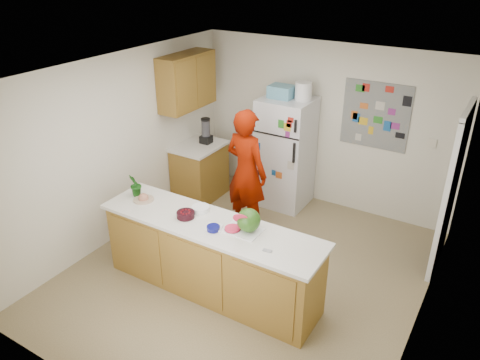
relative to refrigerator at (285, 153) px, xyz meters
The scene contains 26 objects.
floor 2.12m from the refrigerator, 76.54° to the right, with size 4.00×4.50×0.02m, color brown.
wall_back 0.71m from the refrigerator, 40.18° to the left, with size 4.00×0.02×2.50m, color beige.
wall_left 2.48m from the refrigerator, 129.69° to the right, with size 0.02×4.50×2.50m, color beige.
wall_right 3.12m from the refrigerator, 37.39° to the right, with size 0.02×4.50×2.50m, color beige.
ceiling 2.55m from the refrigerator, 76.54° to the right, with size 4.00×4.50×0.02m, color white.
doorway 2.48m from the refrigerator, 10.01° to the right, with size 0.03×0.85×2.04m, color black.
peninsula_base 2.43m from the refrigerator, 84.00° to the right, with size 2.60×0.62×0.88m, color brown.
peninsula_top 2.39m from the refrigerator, 84.00° to the right, with size 2.68×0.70×0.04m, color silver.
side_counter_base 1.41m from the refrigerator, 156.86° to the right, with size 0.60×0.80×0.86m, color brown.
side_counter_top 1.35m from the refrigerator, 156.86° to the right, with size 0.64×0.84×0.04m, color silver.
upper_cabinets 1.82m from the refrigerator, 157.05° to the right, with size 0.35×1.00×0.80m, color brown.
refrigerator is the anchor object (origin of this frame).
fridge_top_bin 0.95m from the refrigerator, behind, with size 0.35×0.28×0.18m, color #5999B2.
photo_collage 1.43m from the refrigerator, 16.61° to the left, with size 0.95×0.01×0.95m, color slate.
person 1.01m from the refrigerator, 95.59° to the right, with size 0.66×0.43×1.80m, color #741000.
blender_appliance 1.28m from the refrigerator, 161.52° to the right, with size 0.13×0.13×0.38m, color black.
cutting_board 2.41m from the refrigerator, 74.51° to the right, with size 0.40×0.30×0.01m, color silver.
watermelon 2.42m from the refrigerator, 73.01° to the right, with size 0.26×0.26×0.26m, color #1E5718.
watermelon_slice 2.44m from the refrigerator, 77.08° to the right, with size 0.17×0.17×0.02m, color red.
cherry_bowl 2.42m from the refrigerator, 91.25° to the right, with size 0.20×0.20×0.07m, color black.
white_bowl 2.22m from the refrigerator, 89.82° to the right, with size 0.21×0.21×0.06m, color white.
cobalt_bowl 2.51m from the refrigerator, 81.60° to the right, with size 0.14×0.14×0.05m, color #0C0E57.
plate 2.47m from the refrigerator, 107.25° to the right, with size 0.25×0.25×0.02m, color tan.
paper_towel 2.46m from the refrigerator, 81.80° to the right, with size 0.17×0.15×0.02m, color white.
keys 2.73m from the refrigerator, 67.39° to the right, with size 0.09×0.04×0.01m, color gray.
potted_plant 2.50m from the refrigerator, 110.54° to the right, with size 0.17×0.14×0.31m, color #193E0F.
Camera 1 is at (2.39, -4.11, 3.64)m, focal length 35.00 mm.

